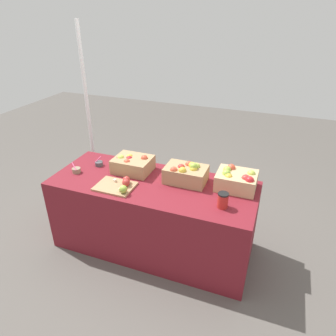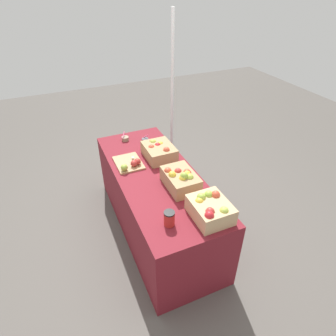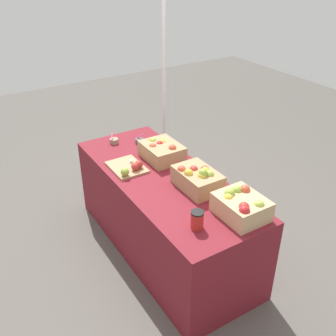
# 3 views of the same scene
# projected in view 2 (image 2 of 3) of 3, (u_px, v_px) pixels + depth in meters

# --- Properties ---
(ground_plane) EXTENTS (10.00, 10.00, 0.00)m
(ground_plane) POSITION_uv_depth(u_px,v_px,m) (157.00, 227.00, 3.25)
(ground_plane) COLOR #56514C
(table) EXTENTS (1.90, 0.76, 0.74)m
(table) POSITION_uv_depth(u_px,v_px,m) (157.00, 202.00, 3.04)
(table) COLOR maroon
(table) RESTS_ON ground_plane
(apple_crate_left) EXTENTS (0.35, 0.29, 0.19)m
(apple_crate_left) POSITION_uv_depth(u_px,v_px,m) (210.00, 209.00, 2.29)
(apple_crate_left) COLOR tan
(apple_crate_left) RESTS_ON table
(apple_crate_middle) EXTENTS (0.38, 0.26, 0.20)m
(apple_crate_middle) POSITION_uv_depth(u_px,v_px,m) (181.00, 179.00, 2.62)
(apple_crate_middle) COLOR tan
(apple_crate_middle) RESTS_ON table
(apple_crate_right) EXTENTS (0.36, 0.29, 0.17)m
(apple_crate_right) POSITION_uv_depth(u_px,v_px,m) (159.00, 151.00, 3.04)
(apple_crate_right) COLOR tan
(apple_crate_right) RESTS_ON table
(cutting_board_front) EXTENTS (0.34, 0.26, 0.09)m
(cutting_board_front) POSITION_uv_depth(u_px,v_px,m) (130.00, 163.00, 2.94)
(cutting_board_front) COLOR tan
(cutting_board_front) RESTS_ON table
(sample_bowl_near) EXTENTS (0.08, 0.08, 0.09)m
(sample_bowl_near) POSITION_uv_depth(u_px,v_px,m) (145.00, 140.00, 3.35)
(sample_bowl_near) COLOR #4C4C51
(sample_bowl_near) RESTS_ON table
(sample_bowl_mid) EXTENTS (0.09, 0.08, 0.10)m
(sample_bowl_mid) POSITION_uv_depth(u_px,v_px,m) (125.00, 139.00, 3.37)
(sample_bowl_mid) COLOR gray
(sample_bowl_mid) RESTS_ON table
(coffee_cup) EXTENTS (0.09, 0.09, 0.13)m
(coffee_cup) POSITION_uv_depth(u_px,v_px,m) (169.00, 218.00, 2.23)
(coffee_cup) COLOR red
(coffee_cup) RESTS_ON table
(tent_pole) EXTENTS (0.04, 0.04, 2.07)m
(tent_pole) POSITION_uv_depth(u_px,v_px,m) (172.00, 98.00, 3.71)
(tent_pole) COLOR white
(tent_pole) RESTS_ON ground_plane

